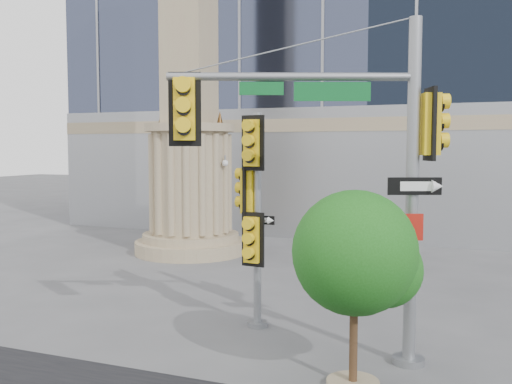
% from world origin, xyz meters
% --- Properties ---
extents(ground, '(120.00, 120.00, 0.00)m').
position_xyz_m(ground, '(0.00, 0.00, 0.00)').
color(ground, '#545456').
rests_on(ground, ground).
extents(monument, '(4.40, 4.40, 16.60)m').
position_xyz_m(monument, '(-6.00, 9.00, 5.52)').
color(monument, tan).
rests_on(monument, ground).
extents(main_signal_pole, '(4.86, 2.33, 6.61)m').
position_xyz_m(main_signal_pole, '(2.35, -0.29, 4.09)').
color(main_signal_pole, slate).
rests_on(main_signal_pole, ground).
extents(secondary_signal_pole, '(0.86, 0.69, 4.99)m').
position_xyz_m(secondary_signal_pole, '(-0.18, 1.13, 2.93)').
color(secondary_signal_pole, slate).
rests_on(secondary_signal_pole, ground).
extents(street_tree, '(2.23, 2.17, 3.47)m').
position_xyz_m(street_tree, '(2.71, -1.26, 2.28)').
color(street_tree, tan).
rests_on(street_tree, ground).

